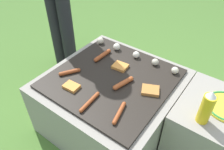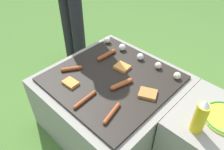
# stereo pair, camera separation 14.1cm
# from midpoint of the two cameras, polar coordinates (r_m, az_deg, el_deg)

# --- Properties ---
(ground_plane) EXTENTS (14.00, 14.00, 0.00)m
(ground_plane) POSITION_cam_midpoint_polar(r_m,az_deg,el_deg) (1.75, -2.36, -11.87)
(ground_plane) COLOR #47702D
(grill) EXTENTS (0.84, 0.84, 0.44)m
(grill) POSITION_cam_midpoint_polar(r_m,az_deg,el_deg) (1.58, -2.57, -6.92)
(grill) COLOR gray
(grill) RESTS_ON ground_plane
(side_ledge) EXTENTS (0.49, 0.49, 0.44)m
(side_ledge) POSITION_cam_midpoint_polar(r_m,az_deg,el_deg) (1.51, 22.48, -14.13)
(side_ledge) COLOR gray
(side_ledge) RESTS_ON ground_plane
(sausage_front_right) EXTENTS (0.06, 0.16, 0.03)m
(sausage_front_right) POSITION_cam_midpoint_polar(r_m,az_deg,el_deg) (1.36, 0.01, -2.25)
(sausage_front_right) COLOR #A34C23
(sausage_front_right) RESTS_ON grill
(sausage_mid_left) EXTENTS (0.03, 0.18, 0.02)m
(sausage_mid_left) POSITION_cam_midpoint_polar(r_m,az_deg,el_deg) (1.26, -9.07, -7.09)
(sausage_mid_left) COLOR #93421E
(sausage_mid_left) RESTS_ON grill
(sausage_mid_right) EXTENTS (0.04, 0.18, 0.03)m
(sausage_mid_right) POSITION_cam_midpoint_polar(r_m,az_deg,el_deg) (1.60, -5.03, 5.05)
(sausage_mid_right) COLOR #93421E
(sausage_mid_right) RESTS_ON grill
(sausage_front_left) EXTENTS (0.06, 0.16, 0.02)m
(sausage_front_left) POSITION_cam_midpoint_polar(r_m,az_deg,el_deg) (1.20, -1.50, -10.01)
(sausage_front_left) COLOR #93421E
(sausage_front_left) RESTS_ON grill
(sausage_front_center) EXTENTS (0.09, 0.13, 0.03)m
(sausage_front_center) POSITION_cam_midpoint_polar(r_m,az_deg,el_deg) (1.49, -13.70, 0.66)
(sausage_front_center) COLOR #93421E
(sausage_front_center) RESTS_ON grill
(bread_slice_center) EXTENTS (0.13, 0.12, 0.02)m
(bread_slice_center) POSITION_cam_midpoint_polar(r_m,az_deg,el_deg) (1.33, 7.01, -4.11)
(bread_slice_center) COLOR #B27033
(bread_slice_center) RESTS_ON grill
(bread_slice_left) EXTENTS (0.10, 0.09, 0.02)m
(bread_slice_left) POSITION_cam_midpoint_polar(r_m,az_deg,el_deg) (1.50, -0.53, 2.17)
(bread_slice_left) COLOR #D18438
(bread_slice_left) RESTS_ON grill
(bread_slice_right) EXTENTS (0.10, 0.07, 0.02)m
(bread_slice_right) POSITION_cam_midpoint_polar(r_m,az_deg,el_deg) (1.38, -13.44, -3.07)
(bread_slice_right) COLOR #D18438
(bread_slice_right) RESTS_ON grill
(mushroom_row) EXTENTS (0.68, 0.06, 0.05)m
(mushroom_row) POSITION_cam_midpoint_polar(r_m,az_deg,el_deg) (1.60, 2.67, 5.69)
(mushroom_row) COLOR beige
(mushroom_row) RESTS_ON grill
(condiment_bottle) EXTENTS (0.06, 0.06, 0.21)m
(condiment_bottle) POSITION_cam_midpoint_polar(r_m,az_deg,el_deg) (1.18, 20.40, -8.05)
(condiment_bottle) COLOR gold
(condiment_bottle) RESTS_ON side_ledge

